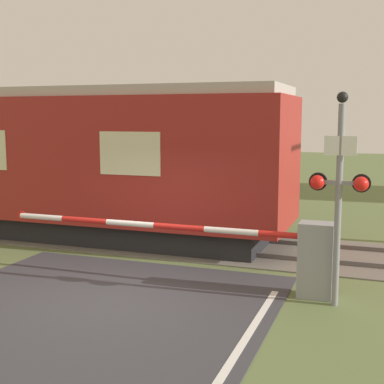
% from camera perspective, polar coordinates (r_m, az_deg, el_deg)
% --- Properties ---
extents(ground_plane, '(80.00, 80.00, 0.00)m').
position_cam_1_polar(ground_plane, '(9.93, -8.15, -10.61)').
color(ground_plane, '#5B6B3D').
extents(track_bed, '(36.00, 3.20, 0.13)m').
position_cam_1_polar(track_bed, '(13.37, -0.25, -5.52)').
color(track_bed, '#666056').
rests_on(track_bed, ground_plane).
extents(train, '(14.88, 2.98, 3.88)m').
position_cam_1_polar(train, '(15.47, -17.87, 3.30)').
color(train, black).
rests_on(train, ground_plane).
extents(crossing_barrier, '(6.58, 0.44, 1.33)m').
position_cam_1_polar(crossing_barrier, '(9.74, 9.88, -6.45)').
color(crossing_barrier, gray).
rests_on(crossing_barrier, ground_plane).
extents(signal_post, '(0.99, 0.26, 3.56)m').
position_cam_1_polar(signal_post, '(9.07, 15.41, 0.54)').
color(signal_post, gray).
rests_on(signal_post, ground_plane).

